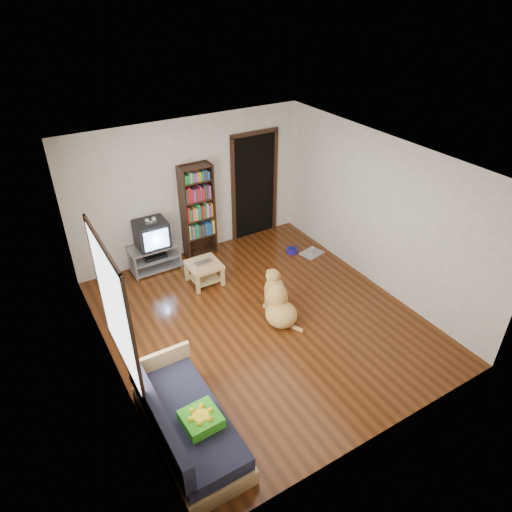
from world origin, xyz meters
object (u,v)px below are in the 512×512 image
green_cushion (201,419)px  coffee_table (204,269)px  crt_tv (151,233)px  dog (278,302)px  sofa (185,424)px  dog_bowl (292,250)px  grey_rag (312,253)px  laptop (204,264)px  bookshelf (197,206)px  tv_stand (155,256)px

green_cushion → coffee_table: bearing=61.4°
green_cushion → crt_tv: (0.85, 3.86, 0.26)m
coffee_table → dog: dog is taller
crt_tv → dog: 2.65m
dog → sofa: bearing=-148.4°
green_cushion → crt_tv: crt_tv is taller
dog_bowl → grey_rag: (0.30, -0.25, -0.03)m
grey_rag → sofa: size_ratio=0.22×
green_cushion → dog: dog is taller
laptop → coffee_table: bearing=87.8°
dog_bowl → coffee_table: 1.92m
crt_tv → bookshelf: 0.99m
bookshelf → dog_bowl: bearing=-30.3°
tv_stand → sofa: 3.76m
grey_rag → coffee_table: size_ratio=0.73×
green_cushion → laptop: (1.44, 2.95, -0.07)m
laptop → dog: size_ratio=0.32×
crt_tv → grey_rag: bearing=-21.1°
laptop → bookshelf: (0.36, 0.98, 0.59)m
green_cushion → dog_bowl: bearing=39.4°
grey_rag → dog: dog is taller
dog_bowl → crt_tv: crt_tv is taller
grey_rag → sofa: sofa is taller
dog_bowl → sofa: (-3.46, -2.82, 0.22)m
tv_stand → coffee_table: 1.04m
bookshelf → dog: bearing=-84.8°
crt_tv → dog_bowl: bearing=-18.4°
green_cushion → laptop: green_cushion is taller
green_cushion → sofa: (-0.12, 0.21, -0.23)m
green_cushion → grey_rag: (3.64, 2.78, -0.47)m
laptop → tv_stand: (-0.59, 0.89, -0.14)m
crt_tv → sofa: 3.81m
sofa → laptop: bearing=60.4°
tv_stand → dog: (1.17, -2.31, 0.02)m
dog_bowl → coffee_table: bearing=-178.4°
dog_bowl → crt_tv: size_ratio=0.38×
laptop → crt_tv: bearing=120.5°
sofa → dog_bowl: bearing=39.2°
bookshelf → dog: (0.22, -2.40, -0.71)m
grey_rag → coffee_table: 2.23m
laptop → crt_tv: size_ratio=0.54×
tv_stand → coffee_table: size_ratio=1.64×
dog_bowl → bookshelf: 2.03m
grey_rag → dog: bearing=-142.3°
coffee_table → dog: 1.57m
crt_tv → dog: (1.17, -2.33, -0.45)m
sofa → dog: 2.52m
green_cushion → dog_bowl: (3.34, 3.03, -0.45)m
green_cushion → sofa: sofa is taller
bookshelf → laptop: bearing=-110.3°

